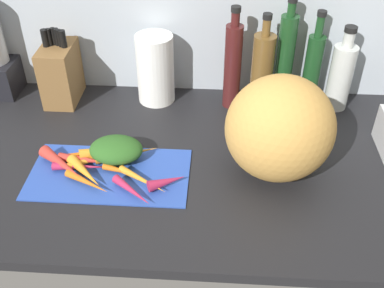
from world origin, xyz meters
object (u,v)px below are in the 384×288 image
Objects in this scene: carrot_8 at (62,164)px; bottle_1 at (262,71)px; carrot_6 at (87,182)px; carrot_7 at (132,191)px; carrot_2 at (109,151)px; carrot_11 at (92,159)px; bottle_3 at (313,67)px; carrot_1 at (167,182)px; winter_squash at (280,129)px; bottle_4 at (341,75)px; carrot_0 at (87,160)px; carrot_4 at (143,180)px; carrot_12 at (122,171)px; paper_towel_roll at (155,69)px; bottle_0 at (233,65)px; knife_block at (61,72)px; carrot_10 at (89,153)px; carrot_9 at (127,154)px; bottle_2 at (285,59)px; carrot_3 at (85,172)px; cutting_board at (109,173)px; carrot_5 at (79,167)px.

bottle_1 is (54.62, 36.30, 10.38)cm from carrot_8.
carrot_7 is (12.16, -2.56, 0.08)cm from carrot_6.
carrot_11 is at bearing -140.14° from carrot_2.
carrot_7 is at bearing -135.49° from bottle_3.
carrot_1 reaches higher than carrot_11.
winter_squash is 1.04× the size of bottle_4.
carrot_2 is at bearing 38.11° from carrot_0.
carrot_4 is (-6.44, 0.75, -0.50)cm from carrot_1.
carrot_8 is 16.37cm from carrot_12.
carrot_1 is at bearing -9.62° from carrot_8.
bottle_1 is at bearing 58.01° from carrot_1.
paper_towel_roll reaches higher than carrot_12.
bottle_0 is (29.11, 37.50, 12.77)cm from carrot_12.
bottle_3 reaches higher than bottle_4.
knife_block is at bearing 117.30° from carrot_11.
carrot_7 is at bearing -44.96° from carrot_10.
winter_squash is at bearing -43.84° from paper_towel_roll.
carrot_9 is 58.26cm from bottle_2.
paper_towel_roll is at bearing 71.18° from carrot_3.
carrot_9 is at bearing -153.14° from bottle_4.
bottle_0 is (45.44, 36.63, 12.00)cm from carrot_8.
carrot_12 is (10.64, -7.04, -0.01)cm from carrot_10.
bottle_1 is (34.16, 44.88, 10.99)cm from carrot_7.
carrot_6 is at bearing -76.09° from carrot_0.
winter_squash reaches higher than carrot_0.
carrot_8 is at bearing -146.97° from bottle_2.
carrot_0 is 10.73cm from carrot_12.
bottle_3 reaches higher than carrot_2.
cutting_board is 1.90× the size of paper_towel_roll.
carrot_8 is at bearing -155.84° from carrot_11.
carrot_11 is 0.50× the size of bottle_4.
carrot_7 is 0.39× the size of bottle_2.
bottle_0 reaches higher than carrot_4.
paper_towel_roll is (14.00, 41.06, 9.01)cm from carrot_3.
bottle_2 is (4.64, 36.57, 1.19)cm from winter_squash.
carrot_7 reaches higher than carrot_11.
carrot_8 is 0.53× the size of bottle_1.
carrot_3 is 1.03× the size of carrot_7.
bottle_0 reaches higher than carrot_9.
carrot_5 is 40.43cm from knife_block.
carrot_6 reaches higher than carrot_10.
carrot_8 is at bearing 170.38° from carrot_1.
carrot_0 is 17.62cm from carrot_4.
bottle_2 reaches higher than paper_towel_roll.
carrot_12 is 0.31× the size of bottle_2.
carrot_3 reaches higher than carrot_12.
bottle_1 is at bearing 94.45° from winter_squash.
carrot_9 is 0.78× the size of paper_towel_roll.
knife_block reaches higher than carrot_11.
carrot_7 is at bearing -11.87° from carrot_6.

